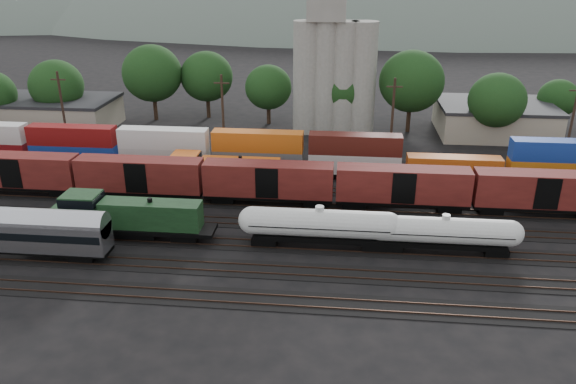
# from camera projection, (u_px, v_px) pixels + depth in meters

# --- Properties ---
(ground) EXTENTS (600.00, 600.00, 0.00)m
(ground) POSITION_uv_depth(u_px,v_px,m) (291.00, 224.00, 61.46)
(ground) COLOR black
(tracks) EXTENTS (180.00, 33.20, 0.20)m
(tracks) POSITION_uv_depth(u_px,v_px,m) (291.00, 224.00, 61.44)
(tracks) COLOR black
(tracks) RESTS_ON ground
(green_locomotive) EXTENTS (17.16, 3.03, 4.54)m
(green_locomotive) POSITION_uv_depth(u_px,v_px,m) (123.00, 216.00, 57.46)
(green_locomotive) COLOR black
(green_locomotive) RESTS_ON ground
(tank_car_a) EXTENTS (16.24, 2.91, 4.26)m
(tank_car_a) POSITION_uv_depth(u_px,v_px,m) (319.00, 225.00, 55.58)
(tank_car_a) COLOR silver
(tank_car_a) RESTS_ON ground
(tank_car_b) EXTENTS (14.95, 2.68, 3.92)m
(tank_car_b) POSITION_uv_depth(u_px,v_px,m) (444.00, 232.00, 54.51)
(tank_car_b) COLOR silver
(tank_car_b) RESTS_ON ground
(orange_locomotive) EXTENTS (16.50, 2.75, 4.13)m
(orange_locomotive) POSITION_uv_depth(u_px,v_px,m) (219.00, 169.00, 70.69)
(orange_locomotive) COLOR black
(orange_locomotive) RESTS_ON ground
(boxcar_string) EXTENTS (122.80, 2.90, 4.20)m
(boxcar_string) POSITION_uv_depth(u_px,v_px,m) (203.00, 178.00, 65.87)
(boxcar_string) COLOR black
(boxcar_string) RESTS_ON ground
(container_wall) EXTENTS (160.00, 2.60, 5.80)m
(container_wall) POSITION_uv_depth(u_px,v_px,m) (240.00, 153.00, 74.92)
(container_wall) COLOR black
(container_wall) RESTS_ON ground
(grain_silo) EXTENTS (13.40, 5.00, 29.00)m
(grain_silo) POSITION_uv_depth(u_px,v_px,m) (333.00, 64.00, 89.88)
(grain_silo) COLOR gray
(grain_silo) RESTS_ON ground
(industrial_sheds) EXTENTS (119.38, 17.26, 5.10)m
(industrial_sheds) POSITION_uv_depth(u_px,v_px,m) (352.00, 119.00, 92.23)
(industrial_sheds) COLOR #9E937F
(industrial_sheds) RESTS_ON ground
(tree_band) EXTENTS (164.30, 22.46, 13.53)m
(tree_band) POSITION_uv_depth(u_px,v_px,m) (299.00, 87.00, 92.64)
(tree_band) COLOR black
(tree_band) RESTS_ON ground
(utility_poles) EXTENTS (122.20, 0.36, 12.00)m
(utility_poles) POSITION_uv_depth(u_px,v_px,m) (306.00, 117.00, 79.28)
(utility_poles) COLOR black
(utility_poles) RESTS_ON ground
(distant_hills) EXTENTS (860.00, 286.00, 130.00)m
(distant_hills) POSITION_uv_depth(u_px,v_px,m) (381.00, 53.00, 305.89)
(distant_hills) COLOR #59665B
(distant_hills) RESTS_ON ground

